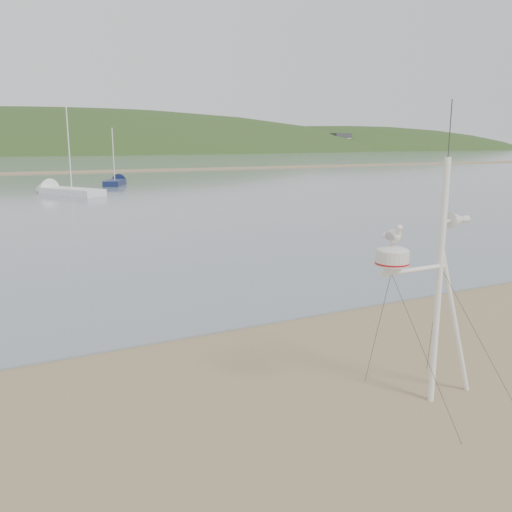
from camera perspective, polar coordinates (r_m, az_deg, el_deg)
name	(u,v)px	position (r m, az deg, el deg)	size (l,w,h in m)	color
ground	(100,478)	(7.29, -16.11, -21.56)	(560.00, 560.00, 0.00)	olive
hill_ridge	(29,201)	(242.98, -22.76, 5.36)	(620.00, 180.00, 80.00)	#233917
mast_rig	(435,335)	(8.72, 18.32, -7.91)	(2.02, 2.16, 4.57)	white
sailboat_blue_far	(118,181)	(54.01, -14.36, 7.62)	(3.57, 5.73, 5.68)	#131C44
sailboat_white_near	(55,190)	(45.41, -20.39, 6.51)	(5.23, 7.39, 7.39)	white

